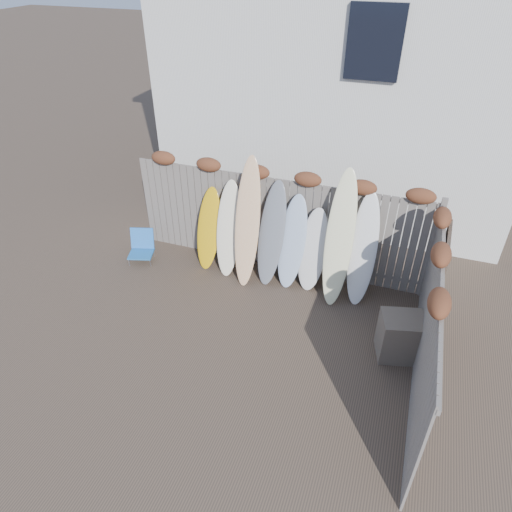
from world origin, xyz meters
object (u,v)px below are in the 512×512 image
(wooden_crate, at_px, (400,337))
(surfboard_0, at_px, (209,229))
(lattice_panel, at_px, (435,289))
(beach_chair, at_px, (142,246))

(wooden_crate, height_order, surfboard_0, surfboard_0)
(wooden_crate, xyz_separation_m, lattice_panel, (0.40, 0.68, 0.59))
(beach_chair, relative_size, lattice_panel, 0.34)
(beach_chair, bearing_deg, wooden_crate, -10.74)
(beach_chair, xyz_separation_m, wooden_crate, (5.48, -1.04, 0.09))
(wooden_crate, relative_size, lattice_panel, 0.40)
(beach_chair, relative_size, surfboard_0, 0.38)
(wooden_crate, bearing_deg, lattice_panel, 59.80)
(lattice_panel, distance_m, surfboard_0, 4.47)
(wooden_crate, distance_m, surfboard_0, 4.27)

